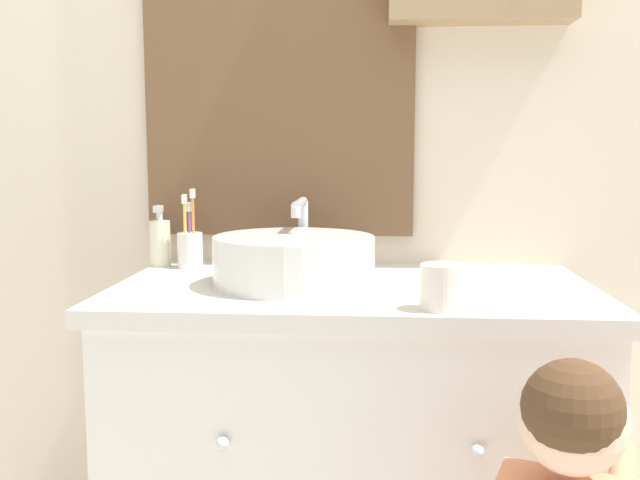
% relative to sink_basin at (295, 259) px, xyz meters
% --- Properties ---
extents(wall_back, '(3.20, 0.18, 2.50)m').
position_rel_sink_basin_xyz_m(wall_back, '(0.13, 0.32, 0.38)').
color(wall_back, beige).
rests_on(wall_back, ground_plane).
extents(vanity_counter, '(1.00, 0.58, 0.85)m').
position_rel_sink_basin_xyz_m(vanity_counter, '(0.12, 0.01, -0.48)').
color(vanity_counter, silver).
rests_on(vanity_counter, ground_plane).
extents(sink_basin, '(0.34, 0.39, 0.17)m').
position_rel_sink_basin_xyz_m(sink_basin, '(0.00, 0.00, 0.00)').
color(sink_basin, silver).
rests_on(sink_basin, vanity_counter).
extents(toothbrush_holder, '(0.06, 0.06, 0.19)m').
position_rel_sink_basin_xyz_m(toothbrush_holder, '(-0.27, 0.20, -0.00)').
color(toothbrush_holder, silver).
rests_on(toothbrush_holder, vanity_counter).
extents(soap_dispenser, '(0.05, 0.05, 0.15)m').
position_rel_sink_basin_xyz_m(soap_dispenser, '(-0.35, 0.22, 0.00)').
color(soap_dispenser, beige).
rests_on(soap_dispenser, vanity_counter).
extents(drinking_cup, '(0.07, 0.07, 0.08)m').
position_rel_sink_basin_xyz_m(drinking_cup, '(0.28, -0.22, -0.01)').
color(drinking_cup, silver).
rests_on(drinking_cup, vanity_counter).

